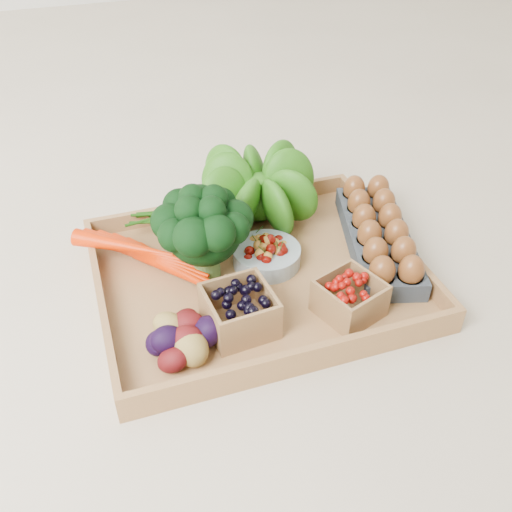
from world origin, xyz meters
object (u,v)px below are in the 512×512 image
object	(u,v)px
cherry_bowl	(267,256)
egg_carton	(378,239)
tray	(256,279)
broccoli	(205,248)

from	to	relation	value
cherry_bowl	egg_carton	distance (m)	0.22
tray	broccoli	world-z (taller)	broccoli
tray	cherry_bowl	distance (m)	0.05
broccoli	egg_carton	bearing A→B (deg)	-2.97
broccoli	egg_carton	world-z (taller)	broccoli
egg_carton	cherry_bowl	bearing A→B (deg)	-169.44
tray	broccoli	size ratio (longest dim) A/B	3.34
broccoli	cherry_bowl	distance (m)	0.12
broccoli	cherry_bowl	xyz separation A→B (m)	(0.11, 0.00, -0.05)
tray	cherry_bowl	xyz separation A→B (m)	(0.03, 0.03, 0.02)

